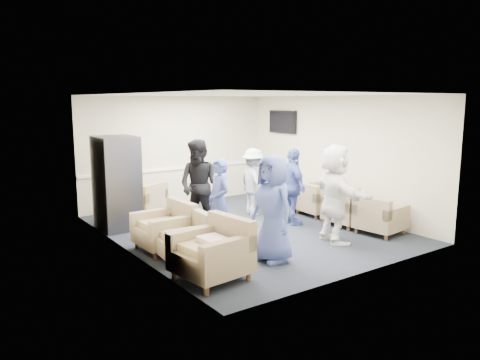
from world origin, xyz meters
TOP-DOWN VIEW (x-y plane):
  - floor at (0.00, 0.00)m, footprint 6.00×6.00m
  - ceiling at (0.00, 0.00)m, footprint 6.00×6.00m
  - back_wall at (0.00, 3.00)m, footprint 5.00×0.02m
  - front_wall at (0.00, -3.00)m, footprint 5.00×0.02m
  - left_wall at (-2.50, 0.00)m, footprint 0.02×6.00m
  - right_wall at (2.50, 0.00)m, footprint 0.02×6.00m
  - chair_rail at (0.00, 2.98)m, footprint 4.98×0.04m
  - tv at (2.44, 1.80)m, footprint 0.10×1.00m
  - armchair_left_near at (-1.95, -1.91)m, footprint 1.06×1.06m
  - armchair_left_mid at (-1.85, -0.81)m, footprint 0.88×0.88m
  - armchair_left_far at (-1.89, -0.24)m, footprint 0.91×0.91m
  - armchair_right_near at (1.92, -1.77)m, footprint 0.89×0.89m
  - armchair_right_midnear at (1.87, -0.95)m, footprint 0.81×0.81m
  - armchair_right_midfar at (2.01, 0.07)m, footprint 0.85×0.85m
  - armchair_right_far at (1.92, 0.86)m, footprint 0.95×0.95m
  - armchair_corner at (-1.22, 2.23)m, footprint 1.10×1.10m
  - vending_machine at (-2.09, 1.58)m, footprint 0.77×0.89m
  - backpack at (-1.62, -0.83)m, footprint 0.34×0.29m
  - pillow at (-1.97, -1.91)m, footprint 0.35×0.45m
  - person_front_left at (-0.77, -1.79)m, footprint 0.60×0.88m
  - person_mid_left at (-0.94, -0.45)m, footprint 0.40×0.58m
  - person_back_left at (-0.83, 0.42)m, footprint 1.07×1.13m
  - person_back_right at (0.86, 0.91)m, footprint 0.70×1.06m
  - person_mid_right at (1.03, -0.24)m, footprint 0.62×1.02m
  - person_front_right at (0.82, -1.63)m, footprint 1.01×1.77m

SIDE VIEW (x-z plane):
  - floor at x=0.00m, z-range 0.00..0.00m
  - backpack at x=-1.62m, z-range 0.01..0.50m
  - armchair_right_midfar at x=2.01m, z-range 0.00..0.64m
  - armchair_right_midnear at x=1.87m, z-range 0.00..0.64m
  - armchair_right_near at x=1.92m, z-range 0.00..0.64m
  - armchair_corner at x=-1.22m, z-range 0.00..0.65m
  - armchair_left_mid at x=-1.85m, z-range 0.00..0.65m
  - armchair_left_far at x=-1.89m, z-range 0.00..0.71m
  - armchair_left_near at x=-1.95m, z-range 0.00..0.76m
  - armchair_right_far at x=1.92m, z-range 0.00..0.76m
  - pillow at x=-1.97m, z-range 0.50..0.63m
  - person_back_right at x=0.86m, z-range 0.00..1.53m
  - person_mid_left at x=-0.94m, z-range 0.00..1.56m
  - person_mid_right at x=1.03m, z-range 0.00..1.62m
  - person_front_left at x=-0.77m, z-range 0.00..1.75m
  - chair_rail at x=0.00m, z-range 0.87..0.93m
  - person_front_right at x=0.82m, z-range 0.00..1.82m
  - person_back_left at x=-0.83m, z-range 0.00..1.84m
  - vending_machine at x=-2.09m, z-range 0.00..1.89m
  - back_wall at x=0.00m, z-range 0.00..2.70m
  - front_wall at x=0.00m, z-range 0.00..2.70m
  - left_wall at x=-2.50m, z-range 0.00..2.70m
  - right_wall at x=2.50m, z-range 0.00..2.70m
  - tv at x=2.44m, z-range 1.76..2.34m
  - ceiling at x=0.00m, z-range 2.70..2.70m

